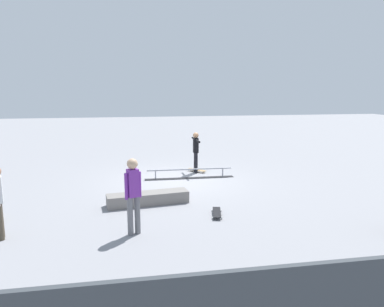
# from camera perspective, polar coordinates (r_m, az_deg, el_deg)

# --- Properties ---
(ground_plane) EXTENTS (60.00, 60.00, 0.00)m
(ground_plane) POSITION_cam_1_polar(r_m,az_deg,el_deg) (12.80, -2.20, -4.25)
(ground_plane) COLOR gray
(grind_rail) EXTENTS (3.25, 0.29, 0.36)m
(grind_rail) POSITION_cam_1_polar(r_m,az_deg,el_deg) (13.03, -0.39, -3.28)
(grind_rail) COLOR black
(grind_rail) RESTS_ON ground_plane
(skate_ledge) EXTENTS (2.32, 0.84, 0.33)m
(skate_ledge) POSITION_cam_1_polar(r_m,az_deg,el_deg) (10.22, -7.00, -7.09)
(skate_ledge) COLOR gray
(skate_ledge) RESTS_ON ground_plane
(skater_main) EXTENTS (0.22, 1.27, 1.57)m
(skater_main) POSITION_cam_1_polar(r_m,az_deg,el_deg) (13.71, 0.60, 0.64)
(skater_main) COLOR black
(skater_main) RESTS_ON ground_plane
(skateboard_main) EXTENTS (0.69, 0.73, 0.09)m
(skateboard_main) POSITION_cam_1_polar(r_m,az_deg,el_deg) (14.03, 0.78, -2.64)
(skateboard_main) COLOR tan
(skateboard_main) RESTS_ON ground_plane
(bystander_purple_shirt) EXTENTS (0.39, 0.27, 1.72)m
(bystander_purple_shirt) POSITION_cam_1_polar(r_m,az_deg,el_deg) (7.99, -9.33, -6.06)
(bystander_purple_shirt) COLOR slate
(bystander_purple_shirt) RESTS_ON ground_plane
(loose_skateboard_black) EXTENTS (0.38, 0.82, 0.09)m
(loose_skateboard_black) POSITION_cam_1_polar(r_m,az_deg,el_deg) (9.34, 3.97, -9.32)
(loose_skateboard_black) COLOR black
(loose_skateboard_black) RESTS_ON ground_plane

